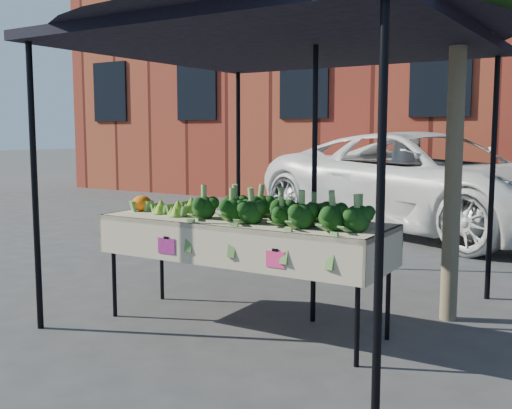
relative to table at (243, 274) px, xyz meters
name	(u,v)px	position (x,y,z in m)	size (l,w,h in m)	color
ground	(224,321)	(-0.23, 0.06, -0.45)	(90.00, 90.00, 0.00)	#343437
table	(243,274)	(0.00, 0.00, 0.00)	(2.42, 0.87, 0.90)	#BAA98D
canopy	(283,159)	(0.06, 0.54, 0.92)	(3.16, 3.16, 2.74)	black
broccoli_heap	(283,207)	(0.36, 0.03, 0.57)	(1.52, 0.55, 0.24)	#10340C
romanesco_cluster	(178,203)	(-0.67, -0.01, 0.54)	(0.42, 0.46, 0.19)	#86BC36
cauliflower_pair	(142,202)	(-1.05, -0.05, 0.53)	(0.19, 0.19, 0.17)	orange
vehicle	(431,49)	(-0.21, 5.66, 2.44)	(2.67, 1.61, 5.79)	white
street_tree	(457,76)	(1.37, 1.13, 1.61)	(2.09, 2.09, 4.12)	#1E4C14
building_left	(324,30)	(-5.23, 12.06, 4.05)	(12.00, 8.00, 9.00)	maroon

